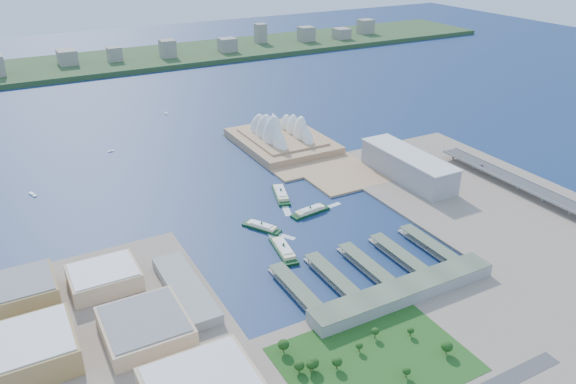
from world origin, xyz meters
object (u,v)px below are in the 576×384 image
ferry_c (284,248)px  ferry_a (262,226)px  toaster_building (408,166)px  opera_house (282,126)px  car_c (482,165)px  ferry_b (281,192)px  ferry_d (310,210)px

ferry_c → ferry_a: bearing=-83.0°
ferry_a → ferry_c: bearing=-122.4°
toaster_building → ferry_c: 256.00m
opera_house → car_c: bearing=-51.4°
opera_house → ferry_c: bearing=-117.8°
ferry_b → car_c: 289.98m
ferry_c → ferry_b: bearing=-107.9°
ferry_a → ferry_c: size_ratio=0.82×
opera_house → ferry_b: opera_house is taller
toaster_building → opera_house: bearing=114.2°
car_c → ferry_a: bearing=-1.8°
toaster_building → ferry_b: bearing=168.3°
ferry_b → car_c: size_ratio=11.77×
toaster_building → ferry_b: (-178.65, 37.09, -14.88)m
ferry_b → ferry_c: bearing=-99.1°
toaster_building → ferry_c: toaster_building is taller
ferry_b → ferry_d: size_ratio=1.14×
ferry_b → car_c: car_c is taller
toaster_building → ferry_a: size_ratio=3.20×
ferry_b → ferry_d: (9.50, -59.36, -0.70)m
ferry_d → toaster_building: bearing=-90.1°
ferry_d → car_c: car_c is taller
ferry_a → ferry_b: 89.01m
ferry_b → car_c: bearing=2.4°
toaster_building → car_c: toaster_building is taller
toaster_building → ferry_d: toaster_building is taller
ferry_a → ferry_c: 57.60m
toaster_building → ferry_b: size_ratio=2.61×
ferry_a → ferry_c: ferry_c is taller
opera_house → ferry_b: size_ratio=3.03×
opera_house → ferry_a: (-148.82, -228.50, -27.42)m
toaster_building → car_c: (101.00, -38.97, -4.92)m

